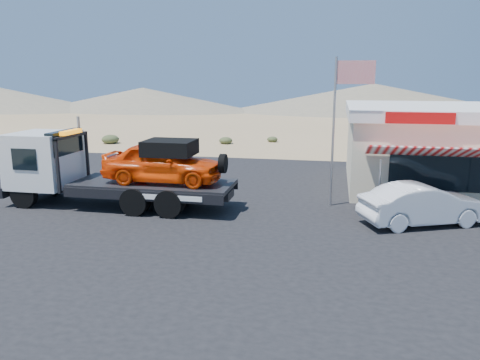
{
  "coord_description": "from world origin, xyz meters",
  "views": [
    {
      "loc": [
        4.78,
        -14.65,
        5.28
      ],
      "look_at": [
        1.38,
        1.97,
        1.5
      ],
      "focal_mm": 35.0,
      "sensor_mm": 36.0,
      "label": 1
    }
  ],
  "objects_px": {
    "tow_truck": "(113,166)",
    "flagpole": "(340,115)",
    "jerky_store": "(457,147)",
    "white_sedan": "(423,204)"
  },
  "relations": [
    {
      "from": "white_sedan",
      "to": "jerky_store",
      "type": "distance_m",
      "value": 6.99
    },
    {
      "from": "tow_truck",
      "to": "flagpole",
      "type": "bearing_deg",
      "value": 11.34
    },
    {
      "from": "jerky_store",
      "to": "flagpole",
      "type": "height_order",
      "value": "flagpole"
    },
    {
      "from": "white_sedan",
      "to": "jerky_store",
      "type": "relative_size",
      "value": 0.43
    },
    {
      "from": "tow_truck",
      "to": "jerky_store",
      "type": "relative_size",
      "value": 0.89
    },
    {
      "from": "tow_truck",
      "to": "flagpole",
      "type": "distance_m",
      "value": 9.42
    },
    {
      "from": "jerky_store",
      "to": "flagpole",
      "type": "bearing_deg",
      "value": -141.21
    },
    {
      "from": "white_sedan",
      "to": "jerky_store",
      "type": "xyz_separation_m",
      "value": [
        2.5,
        6.41,
        1.23
      ]
    },
    {
      "from": "jerky_store",
      "to": "flagpole",
      "type": "distance_m",
      "value": 7.36
    },
    {
      "from": "tow_truck",
      "to": "jerky_store",
      "type": "height_order",
      "value": "jerky_store"
    }
  ]
}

